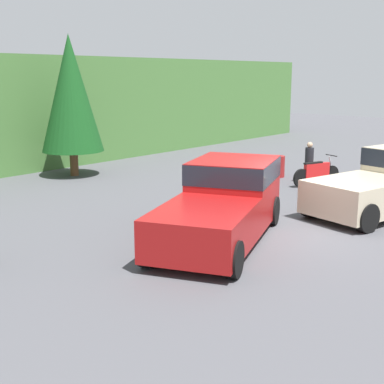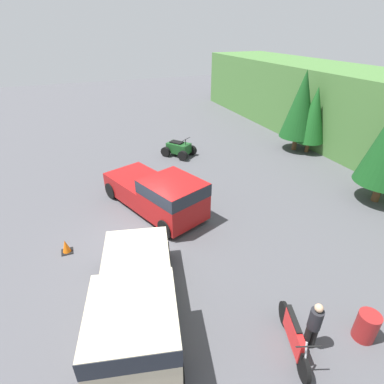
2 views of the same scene
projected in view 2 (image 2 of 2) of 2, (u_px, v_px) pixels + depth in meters
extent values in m
plane|color=#4C4C51|center=(146.00, 238.00, 12.18)|extent=(80.00, 80.00, 0.00)
cylinder|color=brown|center=(295.00, 143.00, 20.57)|extent=(0.31, 0.31, 0.94)
cone|color=#144719|center=(301.00, 105.00, 19.30)|extent=(2.29, 2.29, 4.27)
cylinder|color=brown|center=(307.00, 146.00, 20.23)|extent=(0.26, 0.26, 0.77)
cone|color=#19561E|center=(313.00, 115.00, 19.19)|extent=(1.88, 1.88, 3.51)
cylinder|color=brown|center=(378.00, 191.00, 14.50)|extent=(0.35, 0.35, 1.04)
cube|color=maroon|center=(173.00, 200.00, 12.74)|extent=(3.02, 2.84, 1.70)
cube|color=#1E232D|center=(173.00, 188.00, 12.47)|extent=(3.04, 2.87, 0.54)
cube|color=maroon|center=(138.00, 185.00, 14.63)|extent=(3.52, 3.04, 0.97)
cylinder|color=black|center=(201.00, 211.00, 13.20)|extent=(0.86, 0.56, 0.81)
cylinder|color=black|center=(166.00, 228.00, 12.05)|extent=(0.86, 0.56, 0.81)
cylinder|color=black|center=(144.00, 179.00, 15.96)|extent=(0.86, 0.56, 0.81)
cylinder|color=black|center=(112.00, 190.00, 14.81)|extent=(0.86, 0.56, 0.81)
cube|color=beige|center=(134.00, 332.00, 7.26)|extent=(2.78, 2.59, 1.70)
cube|color=#1E232D|center=(132.00, 316.00, 6.98)|extent=(2.80, 2.61, 0.54)
cube|color=beige|center=(137.00, 267.00, 9.70)|extent=(3.29, 2.71, 0.97)
cylinder|color=black|center=(177.00, 369.00, 7.14)|extent=(0.85, 0.46, 0.81)
cylinder|color=black|center=(94.00, 381.00, 6.89)|extent=(0.85, 0.46, 0.81)
cylinder|color=black|center=(165.00, 253.00, 10.76)|extent=(0.85, 0.46, 0.81)
cylinder|color=black|center=(110.00, 258.00, 10.52)|extent=(0.85, 0.46, 0.81)
cylinder|color=black|center=(303.00, 368.00, 7.21)|extent=(0.69, 0.33, 0.70)
cylinder|color=black|center=(284.00, 314.00, 8.56)|extent=(0.69, 0.33, 0.70)
cube|color=red|center=(294.00, 334.00, 7.80)|extent=(1.16, 0.55, 0.64)
cylinder|color=#B7B7BC|center=(306.00, 356.00, 7.07)|extent=(0.28, 0.14, 0.73)
cylinder|color=black|center=(309.00, 347.00, 6.89)|extent=(0.24, 0.58, 0.04)
cube|color=black|center=(294.00, 319.00, 7.80)|extent=(0.86, 0.42, 0.06)
cylinder|color=black|center=(192.00, 150.00, 19.77)|extent=(0.64, 0.56, 0.64)
cylinder|color=black|center=(183.00, 156.00, 18.94)|extent=(0.64, 0.56, 0.64)
cylinder|color=black|center=(175.00, 147.00, 20.37)|extent=(0.64, 0.56, 0.64)
cylinder|color=black|center=(166.00, 152.00, 19.54)|extent=(0.64, 0.56, 0.64)
cube|color=#194C1E|center=(179.00, 148.00, 19.54)|extent=(1.67, 1.56, 0.62)
cylinder|color=black|center=(186.00, 142.00, 19.06)|extent=(0.07, 0.07, 0.35)
cylinder|color=black|center=(186.00, 139.00, 18.98)|extent=(0.66, 0.85, 0.04)
cube|color=black|center=(177.00, 142.00, 19.44)|extent=(0.96, 0.90, 0.08)
cylinder|color=black|center=(313.00, 336.00, 7.89)|extent=(0.20, 0.20, 0.80)
cylinder|color=black|center=(307.00, 337.00, 7.86)|extent=(0.20, 0.20, 0.80)
cylinder|color=#232328|center=(316.00, 319.00, 7.53)|extent=(0.40, 0.40, 0.60)
sphere|color=tan|center=(319.00, 308.00, 7.33)|extent=(0.26, 0.26, 0.22)
cube|color=black|center=(67.00, 252.00, 11.41)|extent=(0.42, 0.42, 0.03)
cone|color=orange|center=(66.00, 246.00, 11.28)|extent=(0.32, 0.32, 0.55)
cylinder|color=maroon|center=(366.00, 326.00, 8.11)|extent=(0.58, 0.58, 0.88)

